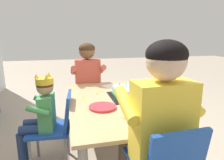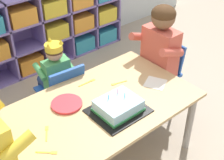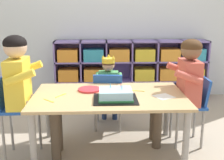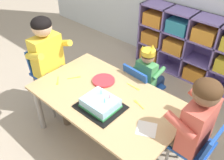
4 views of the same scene
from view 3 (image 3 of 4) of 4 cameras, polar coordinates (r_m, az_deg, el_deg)
The scene contains 16 objects.
ground at distance 2.76m, azimuth -0.57°, elevation -13.96°, with size 16.00×16.00×0.00m, color tan.
storage_cubby_shelf at distance 4.08m, azimuth 4.11°, elevation 1.84°, with size 2.12×0.30×0.85m.
activity_table at distance 2.56m, azimuth -0.60°, elevation -4.41°, with size 1.34×0.80×0.55m.
classroom_chair_blue at distance 3.08m, azimuth -0.77°, elevation -3.36°, with size 0.35×0.38×0.64m.
child_with_crown at distance 3.15m, azimuth -0.68°, elevation -0.42°, with size 0.31×0.31×0.81m.
classroom_chair_adult_side at distance 2.63m, azimuth -18.72°, elevation -5.35°, with size 0.34×0.31×0.71m.
adult_helper_seated at distance 2.54m, azimuth -16.70°, elevation -0.59°, with size 0.44×0.41×1.09m.
classroom_chair_guest_side at distance 2.86m, azimuth 15.69°, elevation -4.48°, with size 0.32×0.31×0.66m.
guest_at_table_side at distance 2.77m, azimuth 13.86°, elevation -0.21°, with size 0.44×0.41×1.02m.
birthday_cake_on_tray at distance 2.40m, azimuth 0.69°, elevation -3.05°, with size 0.37×0.31×0.13m.
paper_plate_stack at distance 2.67m, azimuth -4.48°, elevation -1.89°, with size 0.21×0.21×0.02m, color #DB333D.
paper_napkin_square at distance 2.53m, azimuth 10.23°, elevation -3.26°, with size 0.15×0.15×0.00m, color white.
fork_by_napkin at distance 2.66m, azimuth 4.91°, elevation -2.14°, with size 0.13×0.05×0.00m.
fork_near_cake_tray at distance 2.43m, azimuth -12.33°, elevation -4.04°, with size 0.10×0.10×0.00m.
fork_beside_plate_stack at distance 2.79m, azimuth 1.14°, elevation -1.27°, with size 0.14×0.02×0.00m.
fork_near_child_seat at distance 2.56m, azimuth -10.05°, elevation -3.00°, with size 0.08×0.12×0.00m.
Camera 3 is at (-0.07, -2.42, 1.32)m, focal length 46.08 mm.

